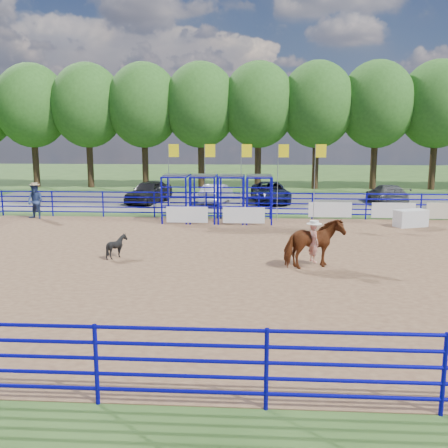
{
  "coord_description": "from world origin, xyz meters",
  "views": [
    {
      "loc": [
        -0.23,
        -18.06,
        4.77
      ],
      "look_at": [
        -1.42,
        1.0,
        1.3
      ],
      "focal_mm": 40.0,
      "sensor_mm": 36.0,
      "label": 1
    }
  ],
  "objects_px": {
    "horse_and_rider": "(314,242)",
    "car_a": "(149,192)",
    "car_b": "(216,194)",
    "car_d": "(387,194)",
    "car_c": "(270,192)",
    "spectator_cowboy": "(35,201)",
    "calf": "(117,246)",
    "announcer_table": "(411,218)"
  },
  "relations": [
    {
      "from": "horse_and_rider",
      "to": "car_a",
      "type": "distance_m",
      "value": 19.16
    },
    {
      "from": "car_b",
      "to": "car_d",
      "type": "xyz_separation_m",
      "value": [
        11.68,
        0.41,
        -0.0
      ]
    },
    {
      "from": "car_c",
      "to": "car_d",
      "type": "bearing_deg",
      "value": -7.99
    },
    {
      "from": "spectator_cowboy",
      "to": "car_d",
      "type": "relative_size",
      "value": 0.44
    },
    {
      "from": "car_a",
      "to": "car_d",
      "type": "bearing_deg",
      "value": 16.62
    },
    {
      "from": "spectator_cowboy",
      "to": "car_d",
      "type": "bearing_deg",
      "value": 19.13
    },
    {
      "from": "calf",
      "to": "car_d",
      "type": "bearing_deg",
      "value": -55.37
    },
    {
      "from": "horse_and_rider",
      "to": "car_d",
      "type": "height_order",
      "value": "horse_and_rider"
    },
    {
      "from": "car_a",
      "to": "car_d",
      "type": "height_order",
      "value": "car_a"
    },
    {
      "from": "announcer_table",
      "to": "horse_and_rider",
      "type": "xyz_separation_m",
      "value": [
        -5.96,
        -8.47,
        0.51
      ]
    },
    {
      "from": "car_a",
      "to": "spectator_cowboy",
      "type": "bearing_deg",
      "value": -110.15
    },
    {
      "from": "announcer_table",
      "to": "car_c",
      "type": "bearing_deg",
      "value": 128.17
    },
    {
      "from": "announcer_table",
      "to": "car_c",
      "type": "xyz_separation_m",
      "value": [
        -6.98,
        8.88,
        0.27
      ]
    },
    {
      "from": "horse_and_rider",
      "to": "calf",
      "type": "relative_size",
      "value": 2.67
    },
    {
      "from": "horse_and_rider",
      "to": "spectator_cowboy",
      "type": "relative_size",
      "value": 1.2
    },
    {
      "from": "car_c",
      "to": "car_d",
      "type": "distance_m",
      "value": 7.95
    },
    {
      "from": "car_b",
      "to": "car_c",
      "type": "relative_size",
      "value": 0.8
    },
    {
      "from": "horse_and_rider",
      "to": "spectator_cowboy",
      "type": "distance_m",
      "value": 17.37
    },
    {
      "from": "calf",
      "to": "car_a",
      "type": "relative_size",
      "value": 0.2
    },
    {
      "from": "car_c",
      "to": "car_a",
      "type": "bearing_deg",
      "value": 178.82
    },
    {
      "from": "horse_and_rider",
      "to": "car_c",
      "type": "relative_size",
      "value": 0.47
    },
    {
      "from": "spectator_cowboy",
      "to": "car_b",
      "type": "bearing_deg",
      "value": 35.89
    },
    {
      "from": "horse_and_rider",
      "to": "car_b",
      "type": "xyz_separation_m",
      "value": [
        -4.77,
        16.65,
        -0.28
      ]
    },
    {
      "from": "horse_and_rider",
      "to": "car_a",
      "type": "relative_size",
      "value": 0.53
    },
    {
      "from": "car_b",
      "to": "car_d",
      "type": "relative_size",
      "value": 0.89
    },
    {
      "from": "spectator_cowboy",
      "to": "car_b",
      "type": "relative_size",
      "value": 0.49
    },
    {
      "from": "car_c",
      "to": "car_d",
      "type": "xyz_separation_m",
      "value": [
        7.94,
        -0.29,
        -0.05
      ]
    },
    {
      "from": "spectator_cowboy",
      "to": "horse_and_rider",
      "type": "bearing_deg",
      "value": -33.71
    },
    {
      "from": "calf",
      "to": "car_b",
      "type": "xyz_separation_m",
      "value": [
        2.66,
        15.59,
        0.21
      ]
    },
    {
      "from": "spectator_cowboy",
      "to": "car_c",
      "type": "bearing_deg",
      "value": 29.86
    },
    {
      "from": "car_c",
      "to": "horse_and_rider",
      "type": "bearing_deg",
      "value": -92.5
    },
    {
      "from": "car_a",
      "to": "car_b",
      "type": "distance_m",
      "value": 4.7
    },
    {
      "from": "horse_and_rider",
      "to": "car_c",
      "type": "height_order",
      "value": "horse_and_rider"
    },
    {
      "from": "car_d",
      "to": "calf",
      "type": "bearing_deg",
      "value": 44.09
    },
    {
      "from": "calf",
      "to": "car_a",
      "type": "distance_m",
      "value": 15.74
    },
    {
      "from": "calf",
      "to": "car_d",
      "type": "relative_size",
      "value": 0.2
    },
    {
      "from": "announcer_table",
      "to": "car_a",
      "type": "bearing_deg",
      "value": 152.05
    },
    {
      "from": "spectator_cowboy",
      "to": "car_d",
      "type": "distance_m",
      "value": 22.62
    },
    {
      "from": "announcer_table",
      "to": "horse_and_rider",
      "type": "height_order",
      "value": "horse_and_rider"
    },
    {
      "from": "car_d",
      "to": "car_a",
      "type": "bearing_deg",
      "value": -2.64
    },
    {
      "from": "spectator_cowboy",
      "to": "announcer_table",
      "type": "bearing_deg",
      "value": -3.28
    },
    {
      "from": "announcer_table",
      "to": "car_b",
      "type": "distance_m",
      "value": 13.49
    }
  ]
}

